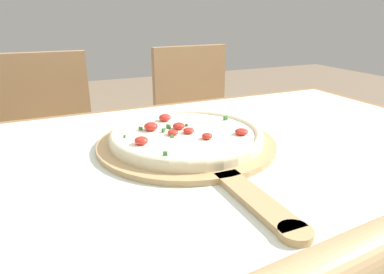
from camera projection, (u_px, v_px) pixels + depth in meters
dining_table at (226, 199)px, 0.76m from camera, size 1.38×0.98×0.74m
towel_cloth at (228, 158)px, 0.72m from camera, size 1.30×0.90×0.00m
pizza_peel at (190, 146)px, 0.77m from camera, size 0.40×0.60×0.01m
pizza at (186, 135)px, 0.78m from camera, size 0.35×0.35×0.04m
rolling_pin at (330, 271)px, 0.36m from camera, size 0.42×0.09×0.06m
chair_left at (49, 146)px, 1.42m from camera, size 0.42×0.42×0.88m
chair_right at (198, 125)px, 1.68m from camera, size 0.41×0.41×0.88m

